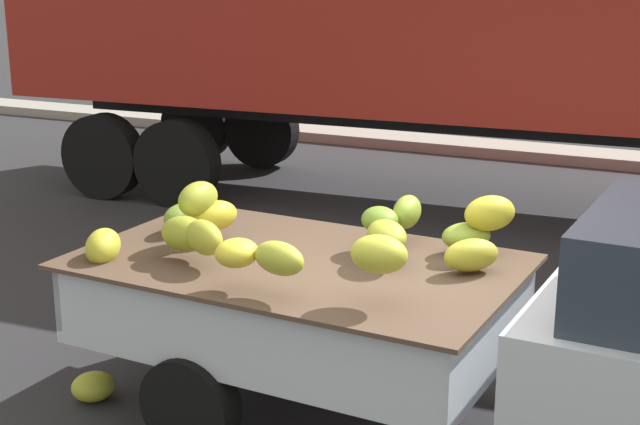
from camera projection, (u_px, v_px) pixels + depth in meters
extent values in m
cube|color=gray|center=(617.00, 159.00, 13.73)|extent=(80.00, 0.80, 0.16)
cube|color=silver|center=(298.00, 331.00, 6.16)|extent=(2.80, 1.76, 0.08)
cube|color=silver|center=(350.00, 261.00, 6.76)|extent=(2.72, 0.18, 0.44)
cube|color=silver|center=(231.00, 337.00, 5.42)|extent=(2.72, 0.18, 0.44)
cube|color=silver|center=(493.00, 332.00, 5.49)|extent=(0.13, 1.63, 0.44)
cube|color=silver|center=(137.00, 264.00, 6.70)|extent=(0.13, 1.63, 0.44)
cube|color=#B21914|center=(352.00, 265.00, 6.80)|extent=(2.61, 0.14, 0.07)
cube|color=brown|center=(297.00, 262.00, 6.03)|extent=(2.92, 1.89, 0.03)
ellipsoid|color=#99A32B|center=(185.00, 234.00, 5.98)|extent=(0.37, 0.28, 0.23)
ellipsoid|color=olive|center=(466.00, 236.00, 6.11)|extent=(0.42, 0.42, 0.18)
ellipsoid|color=#A4AB2D|center=(387.00, 235.00, 5.88)|extent=(0.42, 0.45, 0.19)
ellipsoid|color=gold|center=(471.00, 255.00, 5.74)|extent=(0.40, 0.41, 0.20)
ellipsoid|color=gold|center=(379.00, 254.00, 5.18)|extent=(0.33, 0.26, 0.22)
ellipsoid|color=gold|center=(490.00, 213.00, 6.06)|extent=(0.41, 0.42, 0.23)
ellipsoid|color=olive|center=(380.00, 220.00, 6.14)|extent=(0.37, 0.37, 0.17)
ellipsoid|color=gold|center=(103.00, 247.00, 6.07)|extent=(0.34, 0.42, 0.23)
ellipsoid|color=#9AA62E|center=(198.00, 199.00, 6.29)|extent=(0.21, 0.38, 0.23)
ellipsoid|color=olive|center=(180.00, 216.00, 6.60)|extent=(0.23, 0.37, 0.17)
ellipsoid|color=#ACAE2E|center=(204.00, 237.00, 5.83)|extent=(0.41, 0.34, 0.22)
ellipsoid|color=gold|center=(215.00, 216.00, 6.37)|extent=(0.33, 0.41, 0.21)
ellipsoid|color=yellow|center=(237.00, 253.00, 5.42)|extent=(0.29, 0.31, 0.17)
ellipsoid|color=olive|center=(407.00, 212.00, 6.35)|extent=(0.21, 0.37, 0.22)
ellipsoid|color=#ACB332|center=(279.00, 258.00, 5.30)|extent=(0.40, 0.30, 0.19)
cylinder|color=black|center=(312.00, 320.00, 7.04)|extent=(0.65, 0.23, 0.64)
cylinder|color=black|center=(190.00, 405.00, 5.71)|extent=(0.65, 0.23, 0.64)
cube|color=black|center=(490.00, 122.00, 10.97)|extent=(11.05, 0.97, 0.30)
cylinder|color=black|center=(262.00, 130.00, 13.50)|extent=(1.09, 0.36, 1.08)
cylinder|color=black|center=(177.00, 163.00, 11.36)|extent=(1.09, 0.36, 1.08)
cylinder|color=black|center=(197.00, 125.00, 13.89)|extent=(1.09, 0.36, 1.08)
cylinder|color=black|center=(103.00, 156.00, 11.75)|extent=(1.09, 0.36, 1.08)
ellipsoid|color=#ABAF2F|center=(93.00, 387.00, 6.44)|extent=(0.41, 0.41, 0.20)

